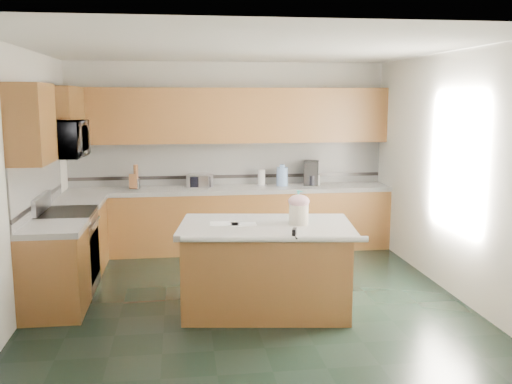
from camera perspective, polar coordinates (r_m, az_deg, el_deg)
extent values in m
plane|color=black|center=(6.46, -0.92, -10.38)|extent=(4.60, 4.60, 0.00)
plane|color=white|center=(6.11, -0.99, 14.21)|extent=(4.60, 4.60, 0.00)
cube|color=silver|center=(8.43, -2.80, 3.69)|extent=(4.60, 0.04, 2.70)
cube|color=silver|center=(3.88, 3.06, -3.07)|extent=(4.60, 0.04, 2.70)
cube|color=silver|center=(6.31, -22.38, 1.06)|extent=(0.04, 4.60, 2.70)
cube|color=silver|center=(6.81, 18.83, 1.83)|extent=(0.04, 4.60, 2.70)
cube|color=#40270F|center=(8.26, -2.56, -2.90)|extent=(4.60, 0.60, 0.86)
cube|color=white|center=(8.18, -2.58, 0.26)|extent=(4.60, 0.64, 0.06)
cube|color=#40270F|center=(8.21, -2.72, 7.66)|extent=(4.60, 0.33, 0.78)
cube|color=silver|center=(8.41, -2.77, 2.88)|extent=(4.60, 0.02, 0.63)
cube|color=black|center=(8.43, -2.76, 1.56)|extent=(4.60, 0.01, 0.05)
cube|color=#40270F|center=(7.65, -17.20, -4.31)|extent=(0.60, 0.82, 0.86)
cube|color=white|center=(7.56, -17.37, -0.92)|extent=(0.64, 0.82, 0.06)
cube|color=#40270F|center=(6.20, -19.52, -7.63)|extent=(0.60, 0.72, 0.86)
cube|color=white|center=(6.08, -19.75, -3.48)|extent=(0.64, 0.72, 0.06)
cube|color=silver|center=(6.85, -20.91, 0.78)|extent=(0.02, 2.30, 0.63)
cube|color=black|center=(6.87, -20.77, -0.83)|extent=(0.01, 2.30, 0.05)
cube|color=#40270F|center=(7.61, -18.60, 7.05)|extent=(0.33, 1.09, 0.78)
cube|color=#40270F|center=(5.98, -21.58, 6.38)|extent=(0.33, 0.72, 0.78)
cube|color=#B7B7BC|center=(6.89, -18.28, -5.77)|extent=(0.60, 0.76, 0.88)
cube|color=black|center=(6.86, -15.86, -6.08)|extent=(0.02, 0.68, 0.55)
cube|color=black|center=(6.79, -18.48, -2.02)|extent=(0.62, 0.78, 0.04)
cylinder|color=#B7B7BC|center=(6.76, -15.76, -2.97)|extent=(0.02, 0.66, 0.02)
cube|color=#B7B7BC|center=(6.82, -20.67, -1.06)|extent=(0.06, 0.76, 0.18)
imported|color=#B7B7BC|center=(6.68, -18.85, 4.99)|extent=(0.50, 0.73, 0.41)
cube|color=#40270F|center=(5.94, 0.99, -7.82)|extent=(1.76, 1.15, 0.86)
cube|color=white|center=(5.82, 1.00, -3.49)|extent=(1.87, 1.26, 0.06)
cylinder|color=white|center=(5.32, 1.85, -4.73)|extent=(1.74, 0.29, 0.06)
cylinder|color=white|center=(5.78, 4.29, -2.24)|extent=(0.20, 0.20, 0.21)
ellipsoid|color=#EAADBD|center=(5.76, 4.31, -0.92)|extent=(0.22, 0.22, 0.13)
cylinder|color=tan|center=(5.75, 4.31, -0.46)|extent=(0.07, 0.02, 0.02)
sphere|color=tan|center=(5.74, 3.97, -0.47)|extent=(0.04, 0.04, 0.04)
sphere|color=tan|center=(5.76, 4.66, -0.46)|extent=(0.04, 0.04, 0.04)
imported|color=#36B9B2|center=(5.90, 4.26, -1.40)|extent=(0.17, 0.17, 0.33)
cube|color=white|center=(5.78, -1.23, -3.24)|extent=(0.26, 0.20, 0.00)
cube|color=white|center=(5.82, -3.21, -3.17)|extent=(0.31, 0.24, 0.00)
cube|color=black|center=(5.36, 3.86, -4.19)|extent=(0.07, 0.12, 0.10)
cylinder|color=black|center=(5.30, 4.01, -4.56)|extent=(0.02, 0.08, 0.02)
cube|color=#472814|center=(8.20, -12.17, 1.01)|extent=(0.11, 0.15, 0.22)
cylinder|color=black|center=(8.23, -11.90, 0.82)|extent=(0.11, 0.11, 0.14)
cylinder|color=#472814|center=(8.21, -11.94, 1.99)|extent=(0.06, 0.06, 0.20)
cube|color=#B7B7BC|center=(8.18, -5.63, 1.11)|extent=(0.39, 0.33, 0.19)
cube|color=black|center=(8.08, -5.61, 1.01)|extent=(0.29, 0.01, 0.15)
cylinder|color=white|center=(8.31, 0.56, 1.43)|extent=(0.10, 0.10, 0.23)
cylinder|color=#B7B7BC|center=(8.32, 0.56, 0.69)|extent=(0.16, 0.16, 0.01)
cylinder|color=#779CD8|center=(8.31, 2.63, 1.56)|extent=(0.16, 0.16, 0.27)
cylinder|color=#779CD8|center=(8.29, 2.64, 2.62)|extent=(0.08, 0.08, 0.04)
cube|color=black|center=(8.41, 5.55, 1.92)|extent=(0.27, 0.28, 0.36)
cylinder|color=black|center=(8.38, 5.62, 1.16)|extent=(0.15, 0.15, 0.15)
imported|color=white|center=(8.41, 5.97, 1.43)|extent=(0.11, 0.12, 0.22)
cylinder|color=red|center=(8.39, 5.98, 2.27)|extent=(0.02, 0.02, 0.03)
cube|color=white|center=(6.60, 19.44, 2.89)|extent=(0.02, 1.40, 1.10)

